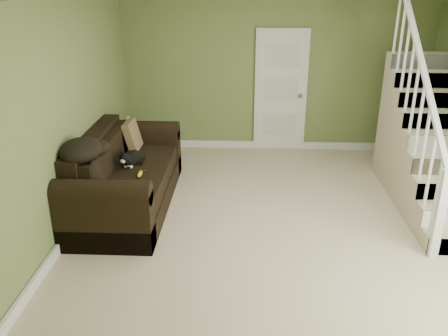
# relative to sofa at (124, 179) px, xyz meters

# --- Properties ---
(floor) EXTENTS (5.00, 5.50, 0.01)m
(floor) POSITION_rel_sofa_xyz_m (2.02, -0.44, -0.36)
(floor) COLOR #C4B18D
(floor) RESTS_ON ground
(wall_back) EXTENTS (5.00, 0.04, 2.60)m
(wall_back) POSITION_rel_sofa_xyz_m (2.02, 2.31, 0.94)
(wall_back) COLOR olive
(wall_back) RESTS_ON floor
(wall_front) EXTENTS (5.00, 0.04, 2.60)m
(wall_front) POSITION_rel_sofa_xyz_m (2.02, -3.19, 0.94)
(wall_front) COLOR olive
(wall_front) RESTS_ON floor
(wall_left) EXTENTS (0.04, 5.50, 2.60)m
(wall_left) POSITION_rel_sofa_xyz_m (-0.48, -0.44, 0.94)
(wall_left) COLOR olive
(wall_left) RESTS_ON floor
(baseboard_back) EXTENTS (5.00, 0.04, 0.12)m
(baseboard_back) POSITION_rel_sofa_xyz_m (2.02, 2.28, -0.30)
(baseboard_back) COLOR white
(baseboard_back) RESTS_ON floor
(baseboard_left) EXTENTS (0.04, 5.50, 0.12)m
(baseboard_left) POSITION_rel_sofa_xyz_m (-0.45, -0.44, -0.30)
(baseboard_left) COLOR white
(baseboard_left) RESTS_ON floor
(door) EXTENTS (0.86, 0.12, 2.02)m
(door) POSITION_rel_sofa_xyz_m (2.12, 2.26, 0.64)
(door) COLOR white
(door) RESTS_ON floor
(staircase) EXTENTS (1.00, 2.51, 2.82)m
(staircase) POSITION_rel_sofa_xyz_m (4.02, 0.52, 0.28)
(staircase) COLOR #C4B18D
(staircase) RESTS_ON floor
(sofa) EXTENTS (1.04, 2.42, 0.96)m
(sofa) POSITION_rel_sofa_xyz_m (0.00, 0.00, 0.00)
(sofa) COLOR black
(sofa) RESTS_ON floor
(side_table) EXTENTS (0.59, 0.59, 0.79)m
(side_table) POSITION_rel_sofa_xyz_m (-0.24, 1.31, -0.07)
(side_table) COLOR black
(side_table) RESTS_ON floor
(cat) EXTENTS (0.28, 0.54, 0.26)m
(cat) POSITION_rel_sofa_xyz_m (0.09, 0.09, 0.25)
(cat) COLOR black
(cat) RESTS_ON sofa
(banana) EXTENTS (0.05, 0.19, 0.05)m
(banana) POSITION_rel_sofa_xyz_m (0.27, -0.24, 0.18)
(banana) COLOR yellow
(banana) RESTS_ON sofa
(throw_pillow) EXTENTS (0.20, 0.41, 0.42)m
(throw_pillow) POSITION_rel_sofa_xyz_m (-0.02, 0.69, 0.36)
(throw_pillow) COLOR #4B351E
(throw_pillow) RESTS_ON sofa
(throw_blanket) EXTENTS (0.54, 0.66, 0.25)m
(throw_blanket) POSITION_rel_sofa_xyz_m (-0.29, -0.64, 0.63)
(throw_blanket) COLOR black
(throw_blanket) RESTS_ON sofa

